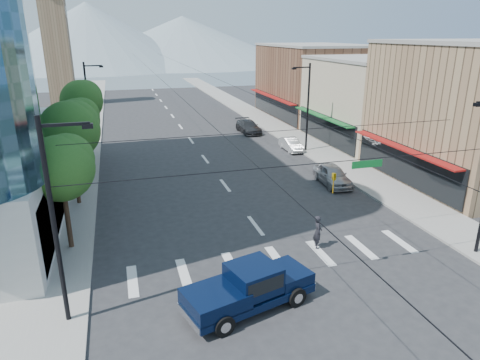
{
  "coord_description": "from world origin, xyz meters",
  "views": [
    {
      "loc": [
        -8.0,
        -17.93,
        11.85
      ],
      "look_at": [
        -0.87,
        6.64,
        3.0
      ],
      "focal_mm": 32.0,
      "sensor_mm": 36.0,
      "label": 1
    }
  ],
  "objects_px": {
    "parked_car_near": "(332,175)",
    "pickup_truck": "(249,287)",
    "pedestrian": "(318,232)",
    "parked_car_mid": "(291,144)",
    "parked_car_far": "(248,127)"
  },
  "relations": [
    {
      "from": "pickup_truck",
      "to": "parked_car_far",
      "type": "bearing_deg",
      "value": 56.9
    },
    {
      "from": "parked_car_mid",
      "to": "parked_car_far",
      "type": "bearing_deg",
      "value": 101.47
    },
    {
      "from": "pedestrian",
      "to": "parked_car_near",
      "type": "distance_m",
      "value": 11.4
    },
    {
      "from": "parked_car_mid",
      "to": "parked_car_far",
      "type": "height_order",
      "value": "parked_car_far"
    },
    {
      "from": "parked_car_mid",
      "to": "parked_car_far",
      "type": "distance_m",
      "value": 9.56
    },
    {
      "from": "pickup_truck",
      "to": "parked_car_near",
      "type": "distance_m",
      "value": 18.2
    },
    {
      "from": "pedestrian",
      "to": "parked_car_near",
      "type": "bearing_deg",
      "value": -16.56
    },
    {
      "from": "pedestrian",
      "to": "parked_car_mid",
      "type": "distance_m",
      "value": 21.63
    },
    {
      "from": "parked_car_near",
      "to": "parked_car_far",
      "type": "bearing_deg",
      "value": 96.68
    },
    {
      "from": "parked_car_near",
      "to": "pickup_truck",
      "type": "bearing_deg",
      "value": -125.41
    },
    {
      "from": "parked_car_mid",
      "to": "pedestrian",
      "type": "bearing_deg",
      "value": -107.99
    },
    {
      "from": "pickup_truck",
      "to": "pedestrian",
      "type": "relative_size",
      "value": 3.23
    },
    {
      "from": "pickup_truck",
      "to": "parked_car_near",
      "type": "height_order",
      "value": "pickup_truck"
    },
    {
      "from": "pickup_truck",
      "to": "pedestrian",
      "type": "xyz_separation_m",
      "value": [
        5.53,
        4.38,
        -0.08
      ]
    },
    {
      "from": "pickup_truck",
      "to": "pedestrian",
      "type": "height_order",
      "value": "pickup_truck"
    }
  ]
}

